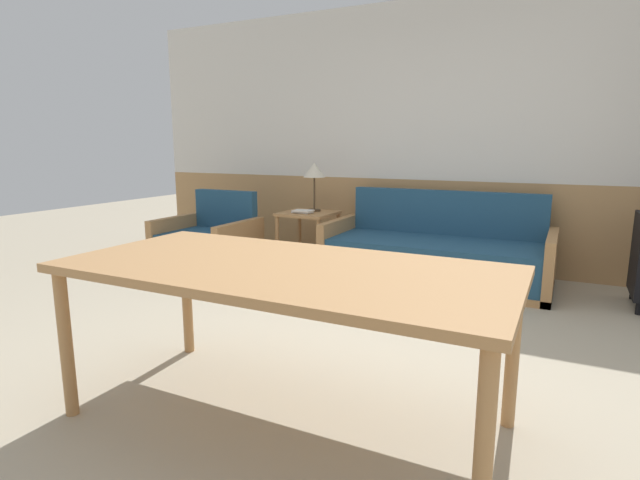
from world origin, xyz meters
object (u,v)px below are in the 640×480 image
object	(u,v)px
side_table	(308,221)
dining_table	(284,279)
armchair	(208,245)
couch	(435,255)
table_lamp	(314,172)

from	to	relation	value
side_table	dining_table	xyz separation A→B (m)	(1.32, -2.74, 0.21)
armchair	side_table	bearing A→B (deg)	14.95
couch	table_lamp	xyz separation A→B (m)	(-1.33, 0.09, 0.75)
armchair	dining_table	world-z (taller)	armchair
couch	dining_table	bearing A→B (deg)	-90.64
side_table	dining_table	distance (m)	3.05
couch	armchair	distance (m)	2.33
table_lamp	side_table	bearing A→B (deg)	-105.09
armchair	table_lamp	world-z (taller)	table_lamp
table_lamp	dining_table	bearing A→B (deg)	-65.38
couch	table_lamp	distance (m)	1.53
couch	armchair	size ratio (longest dim) A/B	2.24
side_table	table_lamp	distance (m)	0.52
couch	dining_table	size ratio (longest dim) A/B	1.03
couch	table_lamp	world-z (taller)	table_lamp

